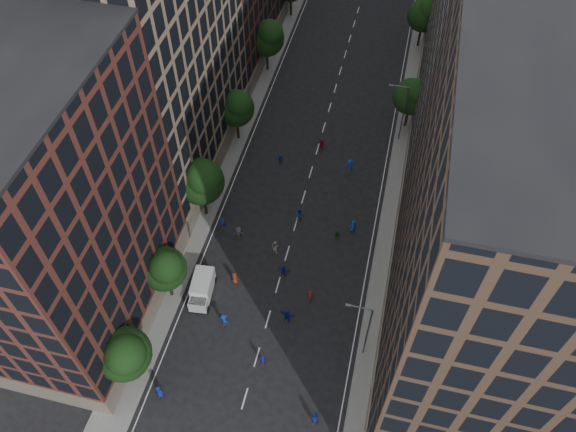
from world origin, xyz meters
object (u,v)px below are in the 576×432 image
Objects in this scene: skater_0 at (159,391)px; streetlamp_far at (402,111)px; streetlamp_near at (366,329)px; skater_2 at (315,418)px; skater_1 at (263,360)px; cargo_van at (202,289)px.

streetlamp_far is at bearing -101.58° from skater_0.
skater_2 is (-3.22, -8.05, -4.30)m from streetlamp_near.
skater_2 is (6.36, -4.51, 0.04)m from skater_1.
cargo_van is 18.48m from skater_2.
streetlamp_near is 9.68m from skater_2.
cargo_van is at bearing -79.56° from skater_0.
streetlamp_far is 41.40m from skater_2.
streetlamp_far reaches higher than skater_1.
streetlamp_near is 5.44× the size of skater_1.
streetlamp_near is 18.79m from cargo_van.
streetlamp_far is (0.00, 33.00, 0.00)m from streetlamp_near.
skater_0 reaches higher than skater_2.
cargo_van reaches higher than skater_1.
cargo_van is 2.84× the size of skater_2.
cargo_van is at bearing -39.23° from skater_1.
skater_1 is at bearing -42.28° from cargo_van.
streetlamp_near is at bearing -90.00° from streetlamp_far.
skater_2 is at bearing -41.90° from cargo_van.
skater_0 is at bearing -97.76° from cargo_van.
skater_0 is at bearing 28.76° from skater_1.
streetlamp_far is 35.48m from cargo_van.
skater_1 is 0.96× the size of skater_2.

